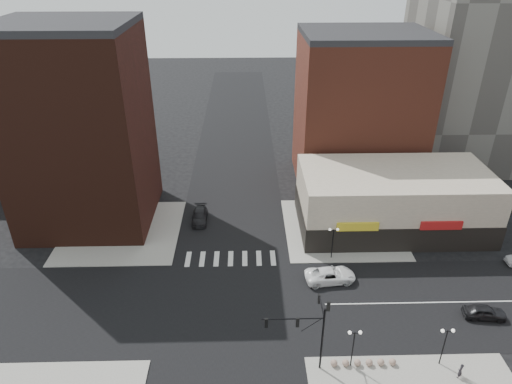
{
  "coord_description": "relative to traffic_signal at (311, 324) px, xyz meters",
  "views": [
    {
      "loc": [
        1.84,
        -36.22,
        33.14
      ],
      "look_at": [
        2.87,
        4.67,
        11.0
      ],
      "focal_mm": 32.0,
      "sensor_mm": 36.0,
      "label": 1
    }
  ],
  "objects": [
    {
      "name": "building_nw",
      "position": [
        -26.24,
        26.33,
        7.54
      ],
      "size": [
        16.0,
        15.0,
        25.0
      ],
      "primitive_type": "cube",
      "color": "#391B12",
      "rests_on": "ground"
    },
    {
      "name": "pedestrian",
      "position": [
        12.88,
        -1.68,
        -4.06
      ],
      "size": [
        0.68,
        0.65,
        1.56
      ],
      "primitive_type": "imported",
      "rotation": [
        0.0,
        0.0,
        3.82
      ],
      "color": "#2A272D",
      "rests_on": "sidewalk_se"
    },
    {
      "name": "dark_sedan_east",
      "position": [
        18.47,
        5.57,
        -4.25
      ],
      "size": [
        4.33,
        2.11,
        1.42
      ],
      "primitive_type": "imported",
      "rotation": [
        0.0,
        0.0,
        1.46
      ],
      "color": "black",
      "rests_on": "ground"
    },
    {
      "name": "sidewalk_nw",
      "position": [
        -21.74,
        22.33,
        -4.9
      ],
      "size": [
        15.0,
        15.0,
        0.12
      ],
      "primitive_type": "cube",
      "color": "gray",
      "rests_on": "ground"
    },
    {
      "name": "street_lamp_se_b",
      "position": [
        11.76,
        -0.17,
        -1.67
      ],
      "size": [
        1.22,
        0.32,
        4.16
      ],
      "color": "black",
      "rests_on": "sidewalk_se"
    },
    {
      "name": "dark_sedan_north",
      "position": [
        -11.73,
        24.79,
        -4.25
      ],
      "size": [
        2.04,
        4.95,
        1.43
      ],
      "primitive_type": "imported",
      "rotation": [
        0.0,
        0.0,
        0.01
      ],
      "color": "black",
      "rests_on": "ground"
    },
    {
      "name": "building_nw_low",
      "position": [
        -39.24,
        41.83,
        1.04
      ],
      "size": [
        20.0,
        18.0,
        12.0
      ],
      "primitive_type": "cube",
      "color": "#391B12",
      "rests_on": "ground"
    },
    {
      "name": "road_ew",
      "position": [
        -7.24,
        7.83,
        -4.95
      ],
      "size": [
        200.0,
        14.0,
        0.02
      ],
      "primitive_type": "cube",
      "color": "black",
      "rests_on": "ground"
    },
    {
      "name": "road_ns",
      "position": [
        -7.24,
        7.83,
        -4.95
      ],
      "size": [
        14.0,
        200.0,
        0.02
      ],
      "primitive_type": "cube",
      "color": "black",
      "rests_on": "ground"
    },
    {
      "name": "traffic_signal",
      "position": [
        0.0,
        0.0,
        0.0
      ],
      "size": [
        5.59,
        3.09,
        7.77
      ],
      "color": "black",
      "rests_on": "ground"
    },
    {
      "name": "white_suv",
      "position": [
        3.91,
        11.66,
        -4.18
      ],
      "size": [
        5.87,
        3.19,
        1.56
      ],
      "primitive_type": "imported",
      "rotation": [
        0.0,
        0.0,
        1.68
      ],
      "color": "white",
      "rests_on": "ground"
    },
    {
      "name": "bollard_row",
      "position": [
        4.89,
        -0.17,
        -4.53
      ],
      "size": [
        5.87,
        0.62,
        0.62
      ],
      "color": "#8E6E61",
      "rests_on": "sidewalk_se"
    },
    {
      "name": "building_ne_midrise",
      "position": [
        11.76,
        37.33,
        6.04
      ],
      "size": [
        18.0,
        15.0,
        22.0
      ],
      "primitive_type": "cube",
      "color": "brown",
      "rests_on": "ground"
    },
    {
      "name": "ground",
      "position": [
        -7.24,
        7.83,
        -4.96
      ],
      "size": [
        240.0,
        240.0,
        0.0
      ],
      "primitive_type": "plane",
      "color": "black",
      "rests_on": "ground"
    },
    {
      "name": "building_ne_row",
      "position": [
        13.76,
        22.83,
        -1.66
      ],
      "size": [
        24.2,
        12.2,
        8.0
      ],
      "color": "beige",
      "rests_on": "ground"
    },
    {
      "name": "street_lamp_ne",
      "position": [
        4.76,
        15.83,
        -1.67
      ],
      "size": [
        1.22,
        0.32,
        4.16
      ],
      "color": "black",
      "rests_on": "sidewalk_ne"
    },
    {
      "name": "street_lamp_se_a",
      "position": [
        3.76,
        -0.17,
        -1.67
      ],
      "size": [
        1.22,
        0.32,
        4.16
      ],
      "color": "black",
      "rests_on": "sidewalk_se"
    },
    {
      "name": "sidewalk_ne",
      "position": [
        7.26,
        22.33,
        -4.9
      ],
      "size": [
        15.0,
        15.0,
        0.12
      ],
      "primitive_type": "cube",
      "color": "gray",
      "rests_on": "ground"
    }
  ]
}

